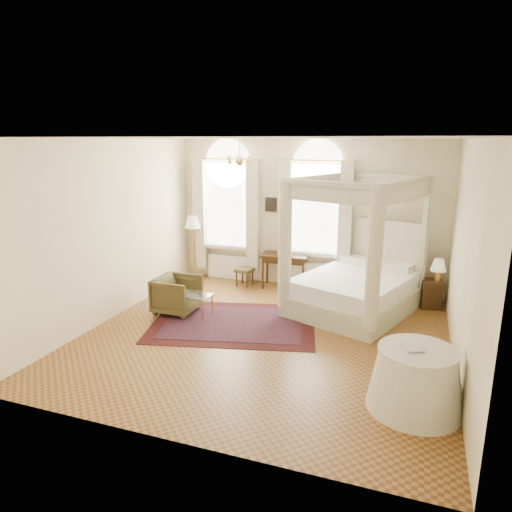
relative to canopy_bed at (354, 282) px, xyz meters
The scene contains 18 objects.
ground 2.21m from the canopy_bed, 126.25° to the right, with size 6.00×6.00×0.00m, color #8F5D29.
room_walls 2.54m from the canopy_bed, 126.25° to the right, with size 6.00×6.00×6.00m.
window_left 3.48m from the canopy_bed, 159.87° to the left, with size 1.62×0.27×3.29m.
window_right 1.81m from the canopy_bed, 132.42° to the left, with size 1.62×0.27×3.29m.
chandelier 3.21m from the canopy_bed, 166.56° to the right, with size 0.51×0.45×0.50m.
wall_pictures 2.15m from the canopy_bed, 133.02° to the left, with size 2.54×0.03×0.39m.
canopy_bed is the anchor object (origin of this frame).
nightstand 1.65m from the canopy_bed, 27.15° to the left, with size 0.40×0.36×0.57m, color #33200D.
nightstand_lamp 1.72m from the canopy_bed, 26.32° to the left, with size 0.30×0.30×0.44m.
writing_desk 1.95m from the canopy_bed, 149.66° to the left, with size 1.07×0.61×0.78m.
laptop 1.81m from the canopy_bed, 151.80° to the left, with size 0.30×0.20×0.02m, color black.
stool 2.71m from the canopy_bed, 162.94° to the left, with size 0.41×0.41×0.42m.
armchair 3.45m from the canopy_bed, 159.51° to the right, with size 0.77×0.79×0.72m, color #493E1F.
coffee_table 3.08m from the canopy_bed, 155.81° to the right, with size 0.66×0.49×0.43m.
floor_lamp 4.14m from the canopy_bed, 166.03° to the left, with size 0.39×0.39×1.53m.
oriental_rug 2.47m from the canopy_bed, 145.60° to the right, with size 3.37×2.76×0.01m.
side_table 3.35m from the canopy_bed, 69.15° to the right, with size 1.17×1.17×0.80m.
book 3.32m from the canopy_bed, 72.17° to the right, with size 0.22×0.29×0.03m, color black.
Camera 1 is at (2.29, -6.87, 3.27)m, focal length 32.00 mm.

